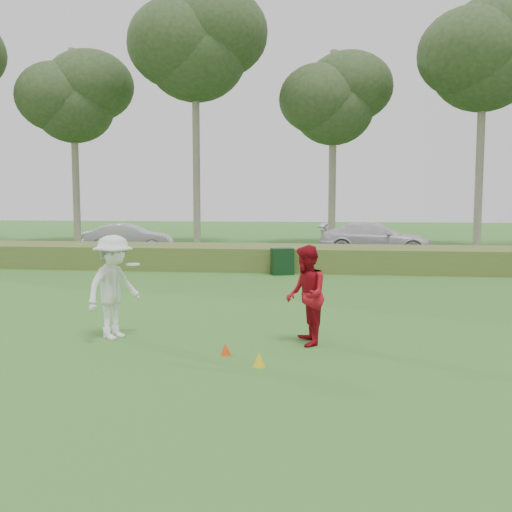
# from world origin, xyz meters

# --- Properties ---
(ground) EXTENTS (120.00, 120.00, 0.00)m
(ground) POSITION_xyz_m (0.00, 0.00, 0.00)
(ground) COLOR #2D6A23
(ground) RESTS_ON ground
(reed_strip) EXTENTS (80.00, 3.00, 0.90)m
(reed_strip) POSITION_xyz_m (0.00, 12.00, 0.45)
(reed_strip) COLOR #4D6227
(reed_strip) RESTS_ON ground
(park_road) EXTENTS (80.00, 6.00, 0.06)m
(park_road) POSITION_xyz_m (0.00, 17.00, 0.03)
(park_road) COLOR #2D2D2D
(park_road) RESTS_ON ground
(tree_2) EXTENTS (6.50, 6.50, 12.00)m
(tree_2) POSITION_xyz_m (-14.00, 24.00, 8.97)
(tree_2) COLOR gray
(tree_2) RESTS_ON ground
(tree_3) EXTENTS (7.80, 7.80, 15.50)m
(tree_3) POSITION_xyz_m (-6.00, 23.00, 11.60)
(tree_3) COLOR gray
(tree_3) RESTS_ON ground
(tree_4) EXTENTS (6.24, 6.24, 11.50)m
(tree_4) POSITION_xyz_m (2.00, 24.50, 8.59)
(tree_4) COLOR gray
(tree_4) RESTS_ON ground
(tree_5) EXTENTS (7.28, 7.28, 14.00)m
(tree_5) POSITION_xyz_m (10.00, 22.50, 10.47)
(tree_5) COLOR gray
(tree_5) RESTS_ON ground
(player_white) EXTENTS (1.23, 1.52, 2.05)m
(player_white) POSITION_xyz_m (-2.35, 0.27, 1.02)
(player_white) COLOR white
(player_white) RESTS_ON ground
(player_red) EXTENTS (0.88, 1.04, 1.89)m
(player_red) POSITION_xyz_m (1.43, 0.25, 0.95)
(player_red) COLOR #A10D1A
(player_red) RESTS_ON ground
(cone_orange) EXTENTS (0.19, 0.19, 0.21)m
(cone_orange) POSITION_xyz_m (0.06, -0.68, 0.10)
(cone_orange) COLOR #D8400B
(cone_orange) RESTS_ON ground
(cone_yellow) EXTENTS (0.21, 0.21, 0.24)m
(cone_yellow) POSITION_xyz_m (0.73, -1.29, 0.12)
(cone_yellow) COLOR gold
(cone_yellow) RESTS_ON ground
(utility_cabinet) EXTENTS (0.90, 0.73, 0.97)m
(utility_cabinet) POSITION_xyz_m (0.17, 10.24, 0.49)
(utility_cabinet) COLOR black
(utility_cabinet) RESTS_ON ground
(car_mid) EXTENTS (4.62, 2.27, 1.46)m
(car_mid) POSITION_xyz_m (-8.26, 17.42, 0.79)
(car_mid) COLOR silver
(car_mid) RESTS_ON park_road
(car_right) EXTENTS (5.57, 2.59, 1.58)m
(car_right) POSITION_xyz_m (4.07, 17.61, 0.85)
(car_right) COLOR silver
(car_right) RESTS_ON park_road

